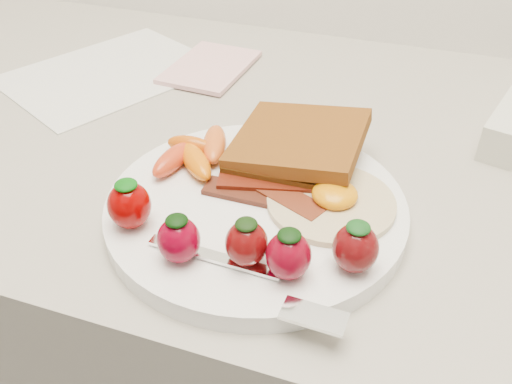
% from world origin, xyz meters
% --- Properties ---
extents(counter, '(2.00, 0.60, 0.90)m').
position_xyz_m(counter, '(0.00, 1.70, 0.45)').
color(counter, gray).
rests_on(counter, ground).
extents(plate, '(0.27, 0.27, 0.02)m').
position_xyz_m(plate, '(-0.02, 1.56, 0.91)').
color(plate, white).
rests_on(plate, counter).
extents(toast_lower, '(0.10, 0.10, 0.01)m').
position_xyz_m(toast_lower, '(-0.01, 1.63, 0.93)').
color(toast_lower, '#30200B').
rests_on(toast_lower, plate).
extents(toast_upper, '(0.12, 0.12, 0.03)m').
position_xyz_m(toast_upper, '(-0.00, 1.64, 0.94)').
color(toast_upper, '#512408').
rests_on(toast_upper, toast_lower).
extents(fried_egg, '(0.15, 0.15, 0.02)m').
position_xyz_m(fried_egg, '(0.05, 1.57, 0.92)').
color(fried_egg, white).
rests_on(fried_egg, plate).
extents(bacon_strips, '(0.12, 0.07, 0.01)m').
position_xyz_m(bacon_strips, '(-0.01, 1.57, 0.92)').
color(bacon_strips, black).
rests_on(bacon_strips, plate).
extents(baby_carrots, '(0.07, 0.11, 0.02)m').
position_xyz_m(baby_carrots, '(-0.09, 1.60, 0.93)').
color(baby_carrots, '#C24F08').
rests_on(baby_carrots, plate).
extents(strawberries, '(0.22, 0.07, 0.04)m').
position_xyz_m(strawberries, '(-0.01, 1.49, 0.94)').
color(strawberries, '#790000').
rests_on(strawberries, plate).
extents(fork, '(0.17, 0.05, 0.00)m').
position_xyz_m(fork, '(0.02, 1.46, 0.92)').
color(fork, white).
rests_on(fork, plate).
extents(paper_sheet, '(0.29, 0.31, 0.00)m').
position_xyz_m(paper_sheet, '(-0.30, 1.77, 0.90)').
color(paper_sheet, silver).
rests_on(paper_sheet, counter).
extents(notepad, '(0.10, 0.14, 0.01)m').
position_xyz_m(notepad, '(-0.18, 1.83, 0.91)').
color(notepad, beige).
rests_on(notepad, paper_sheet).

